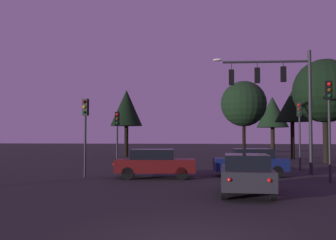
{
  "coord_description": "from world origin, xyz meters",
  "views": [
    {
      "loc": [
        0.54,
        -8.18,
        2.19
      ],
      "look_at": [
        -1.9,
        13.13,
        3.11
      ],
      "focal_mm": 41.26,
      "sensor_mm": 36.0,
      "label": 1
    }
  ],
  "objects_px": {
    "traffic_light_corner_left": "(299,122)",
    "traffic_light_corner_right": "(85,122)",
    "tree_left_far": "(325,91)",
    "traffic_light_far_side": "(117,129)",
    "traffic_signal_mast_arm": "(280,89)",
    "car_crossing_left": "(155,163)",
    "tree_behind_sign": "(292,107)",
    "tree_center_horizon": "(126,108)",
    "tree_right_cluster": "(272,112)",
    "traffic_light_median": "(329,111)",
    "car_nearside_lane": "(246,173)",
    "car_crossing_right": "(251,162)",
    "tree_lot_edge": "(244,104)"
  },
  "relations": [
    {
      "from": "traffic_light_corner_left",
      "to": "traffic_light_corner_right",
      "type": "relative_size",
      "value": 1.05
    },
    {
      "from": "tree_left_far",
      "to": "traffic_light_far_side",
      "type": "bearing_deg",
      "value": -151.04
    },
    {
      "from": "traffic_signal_mast_arm",
      "to": "car_crossing_left",
      "type": "xyz_separation_m",
      "value": [
        -6.99,
        -2.84,
        -4.2
      ]
    },
    {
      "from": "tree_behind_sign",
      "to": "tree_center_horizon",
      "type": "relative_size",
      "value": 0.93
    },
    {
      "from": "tree_behind_sign",
      "to": "tree_left_far",
      "type": "height_order",
      "value": "tree_left_far"
    },
    {
      "from": "tree_center_horizon",
      "to": "tree_right_cluster",
      "type": "xyz_separation_m",
      "value": [
        15.83,
        3.45,
        -0.34
      ]
    },
    {
      "from": "tree_right_cluster",
      "to": "traffic_light_far_side",
      "type": "bearing_deg",
      "value": -123.5
    },
    {
      "from": "traffic_light_median",
      "to": "car_nearside_lane",
      "type": "xyz_separation_m",
      "value": [
        -4.27,
        -4.2,
        -2.62
      ]
    },
    {
      "from": "traffic_light_corner_left",
      "to": "tree_right_cluster",
      "type": "height_order",
      "value": "tree_right_cluster"
    },
    {
      "from": "traffic_light_corner_left",
      "to": "tree_center_horizon",
      "type": "xyz_separation_m",
      "value": [
        -14.82,
        14.53,
        2.1
      ]
    },
    {
      "from": "car_nearside_lane",
      "to": "traffic_light_median",
      "type": "bearing_deg",
      "value": 44.5
    },
    {
      "from": "traffic_light_corner_right",
      "to": "car_nearside_lane",
      "type": "distance_m",
      "value": 9.72
    },
    {
      "from": "traffic_signal_mast_arm",
      "to": "traffic_light_median",
      "type": "height_order",
      "value": "traffic_signal_mast_arm"
    },
    {
      "from": "car_nearside_lane",
      "to": "car_crossing_right",
      "type": "xyz_separation_m",
      "value": [
        0.82,
        6.85,
        -0.0
      ]
    },
    {
      "from": "traffic_light_corner_left",
      "to": "car_crossing_left",
      "type": "distance_m",
      "value": 10.7
    },
    {
      "from": "traffic_light_far_side",
      "to": "tree_right_cluster",
      "type": "distance_m",
      "value": 23.37
    },
    {
      "from": "traffic_light_corner_right",
      "to": "car_crossing_right",
      "type": "distance_m",
      "value": 9.3
    },
    {
      "from": "traffic_light_corner_right",
      "to": "car_crossing_right",
      "type": "relative_size",
      "value": 1.02
    },
    {
      "from": "car_crossing_left",
      "to": "tree_center_horizon",
      "type": "distance_m",
      "value": 21.65
    },
    {
      "from": "tree_behind_sign",
      "to": "tree_left_far",
      "type": "xyz_separation_m",
      "value": [
        1.54,
        -5.6,
        0.85
      ]
    },
    {
      "from": "car_nearside_lane",
      "to": "tree_right_cluster",
      "type": "relative_size",
      "value": 0.61
    },
    {
      "from": "traffic_light_corner_left",
      "to": "tree_center_horizon",
      "type": "height_order",
      "value": "tree_center_horizon"
    },
    {
      "from": "traffic_light_corner_right",
      "to": "tree_behind_sign",
      "type": "relative_size",
      "value": 0.63
    },
    {
      "from": "traffic_light_median",
      "to": "tree_left_far",
      "type": "distance_m",
      "value": 14.74
    },
    {
      "from": "car_nearside_lane",
      "to": "tree_right_cluster",
      "type": "xyz_separation_m",
      "value": [
        5.41,
        29.06,
        4.09
      ]
    },
    {
      "from": "tree_right_cluster",
      "to": "traffic_light_corner_left",
      "type": "bearing_deg",
      "value": -93.22
    },
    {
      "from": "tree_right_cluster",
      "to": "tree_lot_edge",
      "type": "distance_m",
      "value": 10.67
    },
    {
      "from": "traffic_light_corner_right",
      "to": "traffic_light_far_side",
      "type": "bearing_deg",
      "value": 82.72
    },
    {
      "from": "tree_right_cluster",
      "to": "car_crossing_left",
      "type": "bearing_deg",
      "value": -112.27
    },
    {
      "from": "traffic_signal_mast_arm",
      "to": "traffic_light_far_side",
      "type": "distance_m",
      "value": 10.48
    },
    {
      "from": "car_crossing_left",
      "to": "tree_right_cluster",
      "type": "xyz_separation_m",
      "value": [
        9.72,
        23.75,
        4.09
      ]
    },
    {
      "from": "car_crossing_right",
      "to": "tree_center_horizon",
      "type": "xyz_separation_m",
      "value": [
        -11.25,
        18.76,
        4.43
      ]
    },
    {
      "from": "traffic_signal_mast_arm",
      "to": "tree_behind_sign",
      "type": "distance_m",
      "value": 16.13
    },
    {
      "from": "traffic_signal_mast_arm",
      "to": "traffic_light_far_side",
      "type": "bearing_deg",
      "value": 171.57
    },
    {
      "from": "tree_center_horizon",
      "to": "tree_lot_edge",
      "type": "distance_m",
      "value": 13.53
    },
    {
      "from": "car_crossing_right",
      "to": "tree_right_cluster",
      "type": "distance_m",
      "value": 23.04
    },
    {
      "from": "traffic_light_corner_left",
      "to": "tree_center_horizon",
      "type": "relative_size",
      "value": 0.61
    },
    {
      "from": "car_crossing_left",
      "to": "tree_right_cluster",
      "type": "distance_m",
      "value": 25.98
    },
    {
      "from": "car_crossing_right",
      "to": "traffic_light_corner_right",
      "type": "bearing_deg",
      "value": -168.3
    },
    {
      "from": "tree_right_cluster",
      "to": "traffic_light_corner_right",
      "type": "bearing_deg",
      "value": -119.2
    },
    {
      "from": "traffic_light_corner_left",
      "to": "car_crossing_right",
      "type": "bearing_deg",
      "value": -130.25
    },
    {
      "from": "car_crossing_right",
      "to": "tree_lot_edge",
      "type": "bearing_deg",
      "value": 87.0
    },
    {
      "from": "traffic_light_corner_left",
      "to": "traffic_light_corner_right",
      "type": "distance_m",
      "value": 13.82
    },
    {
      "from": "traffic_light_corner_right",
      "to": "traffic_light_median",
      "type": "xyz_separation_m",
      "value": [
        12.3,
        -0.82,
        0.42
      ]
    },
    {
      "from": "traffic_light_corner_left",
      "to": "tree_right_cluster",
      "type": "bearing_deg",
      "value": 86.78
    },
    {
      "from": "traffic_light_corner_right",
      "to": "car_crossing_right",
      "type": "bearing_deg",
      "value": 11.7
    },
    {
      "from": "traffic_light_far_side",
      "to": "traffic_light_corner_right",
      "type": "bearing_deg",
      "value": -97.28
    },
    {
      "from": "traffic_signal_mast_arm",
      "to": "tree_lot_edge",
      "type": "height_order",
      "value": "traffic_signal_mast_arm"
    },
    {
      "from": "traffic_light_median",
      "to": "car_crossing_left",
      "type": "relative_size",
      "value": 1.11
    },
    {
      "from": "car_crossing_left",
      "to": "tree_behind_sign",
      "type": "height_order",
      "value": "tree_behind_sign"
    }
  ]
}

